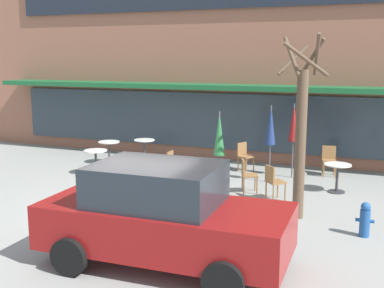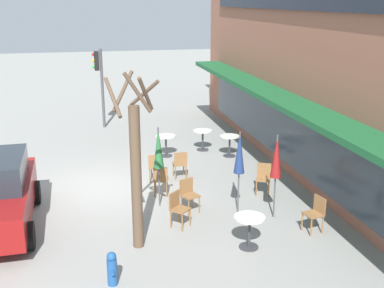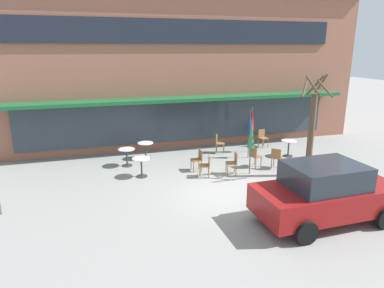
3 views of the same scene
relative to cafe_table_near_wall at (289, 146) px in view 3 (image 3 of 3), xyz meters
name	(u,v)px [view 3 (image 3 of 3)]	position (x,y,z in m)	size (l,w,h in m)	color
ground_plane	(229,193)	(-4.30, -3.17, -0.52)	(80.00, 80.00, 0.00)	gray
building_facade	(165,65)	(-4.30, 6.80, 3.39)	(19.46, 9.10, 7.82)	#935B47
cafe_table_near_wall	(289,146)	(0.00, 0.00, 0.00)	(0.70, 0.70, 0.76)	#333338
cafe_table_streetside	(141,164)	(-6.95, -0.67, 0.00)	(0.70, 0.70, 0.76)	#333338
cafe_table_by_tree	(146,148)	(-6.44, 1.53, 0.00)	(0.70, 0.70, 0.76)	#333338
cafe_table_mid_patio	(127,154)	(-7.37, 0.78, 0.00)	(0.70, 0.70, 0.76)	#333338
patio_umbrella_green_folded	(252,119)	(-1.37, 1.15, 1.11)	(0.28, 0.28, 2.20)	#4C4C51
patio_umbrella_cream_folded	(250,123)	(-1.88, 0.36, 1.11)	(0.28, 0.28, 2.20)	#4C4C51
patio_umbrella_corner_open	(251,135)	(-2.75, -1.59, 1.11)	(0.28, 0.28, 2.20)	#4C4C51
cafe_chair_0	(206,164)	(-4.53, -1.42, 0.01)	(0.50, 0.50, 0.89)	olive
cafe_chair_1	(277,157)	(-1.41, -1.35, 0.01)	(0.57, 0.57, 0.89)	olive
cafe_chair_2	(219,142)	(-2.92, 1.46, 0.01)	(0.54, 0.54, 0.89)	olive
cafe_chair_3	(233,162)	(-3.41, -1.44, 0.01)	(0.48, 0.48, 0.89)	olive
cafe_chair_4	(255,155)	(-2.20, -0.90, 0.01)	(0.52, 0.52, 0.89)	olive
cafe_chair_5	(198,158)	(-4.62, -0.64, 0.01)	(0.41, 0.41, 0.89)	olive
cafe_chair_6	(263,137)	(-0.39, 1.81, 0.01)	(0.48, 0.48, 0.89)	olive
parked_sedan	(326,193)	(-2.38, -5.74, 0.36)	(4.24, 2.09, 1.76)	maroon
street_tree	(312,129)	(-0.63, -2.42, 1.38)	(1.14, 1.15, 4.02)	brown
fire_hydrant	(350,169)	(0.80, -3.10, -0.16)	(0.36, 0.20, 0.71)	#1E4C8C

